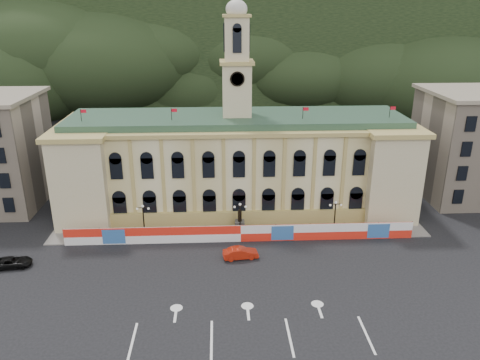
{
  "coord_description": "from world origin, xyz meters",
  "views": [
    {
      "loc": [
        -2.93,
        -44.96,
        31.89
      ],
      "look_at": [
        0.04,
        18.0,
        8.33
      ],
      "focal_mm": 35.0,
      "sensor_mm": 36.0,
      "label": 1
    }
  ],
  "objects_px": {
    "red_sedan": "(241,253)",
    "black_suv": "(12,262)",
    "statue": "(240,225)",
    "lamp_center": "(240,216)"
  },
  "relations": [
    {
      "from": "red_sedan",
      "to": "statue",
      "type": "bearing_deg",
      "value": -9.14
    },
    {
      "from": "red_sedan",
      "to": "black_suv",
      "type": "bearing_deg",
      "value": 84.3
    },
    {
      "from": "statue",
      "to": "red_sedan",
      "type": "height_order",
      "value": "statue"
    },
    {
      "from": "lamp_center",
      "to": "red_sedan",
      "type": "height_order",
      "value": "lamp_center"
    },
    {
      "from": "statue",
      "to": "lamp_center",
      "type": "height_order",
      "value": "lamp_center"
    },
    {
      "from": "lamp_center",
      "to": "red_sedan",
      "type": "xyz_separation_m",
      "value": [
        -0.25,
        -6.8,
        -2.29
      ]
    },
    {
      "from": "statue",
      "to": "black_suv",
      "type": "xyz_separation_m",
      "value": [
        -30.0,
        -8.65,
        -0.5
      ]
    },
    {
      "from": "lamp_center",
      "to": "red_sedan",
      "type": "relative_size",
      "value": 1.05
    },
    {
      "from": "red_sedan",
      "to": "black_suv",
      "type": "xyz_separation_m",
      "value": [
        -29.75,
        -0.85,
        -0.09
      ]
    },
    {
      "from": "red_sedan",
      "to": "black_suv",
      "type": "relative_size",
      "value": 0.94
    }
  ]
}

